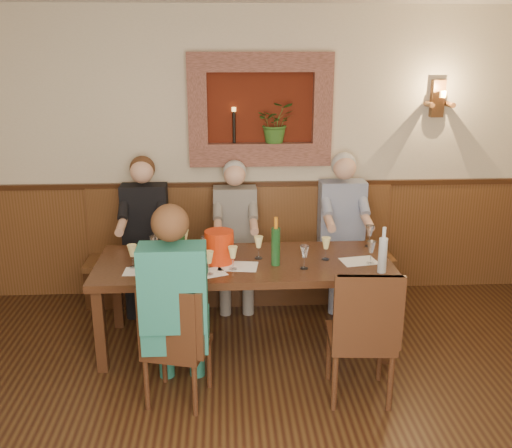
{
  "coord_description": "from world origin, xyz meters",
  "views": [
    {
      "loc": [
        -0.15,
        -2.5,
        2.43
      ],
      "look_at": [
        0.1,
        1.9,
        1.05
      ],
      "focal_mm": 40.0,
      "sensor_mm": 36.0,
      "label": 1
    }
  ],
  "objects": [
    {
      "name": "bench",
      "position": [
        0.0,
        2.79,
        0.33
      ],
      "size": [
        3.0,
        0.45,
        1.11
      ],
      "color": "#381E0F",
      "rests_on": "ground"
    },
    {
      "name": "tasting_sheet_a",
      "position": [
        -0.82,
        1.67,
        0.75
      ],
      "size": [
        0.26,
        0.19,
        0.0
      ],
      "primitive_type": "cube",
      "rotation": [
        0.0,
        0.0,
        -0.02
      ],
      "color": "white",
      "rests_on": "dining_table"
    },
    {
      "name": "wainscoting",
      "position": [
        0.0,
        -0.0,
        0.59
      ],
      "size": [
        6.02,
        6.02,
        1.15
      ],
      "color": "#553418",
      "rests_on": "ground"
    },
    {
      "name": "chair_near_right",
      "position": [
        0.79,
        1.04,
        0.29
      ],
      "size": [
        0.48,
        0.48,
        1.01
      ],
      "rotation": [
        0.0,
        0.0,
        -0.08
      ],
      "color": "black",
      "rests_on": "ground"
    },
    {
      "name": "wine_glass_7",
      "position": [
        0.67,
        1.85,
        0.85
      ],
      "size": [
        0.08,
        0.08,
        0.19
      ],
      "primitive_type": null,
      "color": "#F8ED94",
      "rests_on": "dining_table"
    },
    {
      "name": "person_bench_mid",
      "position": [
        -0.05,
        2.69,
        0.58
      ],
      "size": [
        0.41,
        0.5,
        1.4
      ],
      "color": "#5B5653",
      "rests_on": "ground"
    },
    {
      "name": "person_bench_right",
      "position": [
        0.99,
        2.69,
        0.61
      ],
      "size": [
        0.44,
        0.54,
        1.47
      ],
      "color": "navy",
      "rests_on": "ground"
    },
    {
      "name": "wall_niche",
      "position": [
        0.24,
        2.94,
        1.81
      ],
      "size": [
        1.36,
        0.3,
        1.06
      ],
      "color": "#4F180B",
      "rests_on": "ground"
    },
    {
      "name": "wine_bottle_green_a",
      "position": [
        0.25,
        1.75,
        0.91
      ],
      "size": [
        0.08,
        0.08,
        0.4
      ],
      "rotation": [
        0.0,
        0.0,
        0.17
      ],
      "color": "#19471E",
      "rests_on": "dining_table"
    },
    {
      "name": "person_bench_left",
      "position": [
        -0.92,
        2.69,
        0.6
      ],
      "size": [
        0.43,
        0.53,
        1.45
      ],
      "color": "black",
      "rests_on": "ground"
    },
    {
      "name": "wine_glass_6",
      "position": [
        0.47,
        1.66,
        0.85
      ],
      "size": [
        0.08,
        0.08,
        0.19
      ],
      "primitive_type": null,
      "color": "white",
      "rests_on": "dining_table"
    },
    {
      "name": "tasting_sheet_c",
      "position": [
        0.94,
        1.79,
        0.75
      ],
      "size": [
        0.32,
        0.25,
        0.0
      ],
      "primitive_type": "cube",
      "rotation": [
        0.0,
        0.0,
        0.17
      ],
      "color": "white",
      "rests_on": "dining_table"
    },
    {
      "name": "tasting_sheet_b",
      "position": [
        -0.05,
        1.73,
        0.75
      ],
      "size": [
        0.33,
        0.26,
        0.0
      ],
      "primitive_type": "cube",
      "rotation": [
        0.0,
        0.0,
        -0.14
      ],
      "color": "white",
      "rests_on": "dining_table"
    },
    {
      "name": "wine_bottle_green_b",
      "position": [
        -0.51,
        1.87,
        0.91
      ],
      "size": [
        0.09,
        0.09,
        0.38
      ],
      "rotation": [
        0.0,
        0.0,
        -0.28
      ],
      "color": "#19471E",
      "rests_on": "dining_table"
    },
    {
      "name": "wine_glass_10",
      "position": [
        1.11,
        2.15,
        0.85
      ],
      "size": [
        0.08,
        0.08,
        0.19
      ],
      "primitive_type": null,
      "color": "white",
      "rests_on": "dining_table"
    },
    {
      "name": "wine_glass_9",
      "position": [
        -0.28,
        1.57,
        0.85
      ],
      "size": [
        0.08,
        0.08,
        0.19
      ],
      "primitive_type": null,
      "color": "#F8ED94",
      "rests_on": "dining_table"
    },
    {
      "name": "spittoon_bucket",
      "position": [
        -0.2,
        1.83,
        0.88
      ],
      "size": [
        0.31,
        0.31,
        0.27
      ],
      "primitive_type": "cylinder",
      "rotation": [
        0.0,
        0.0,
        0.41
      ],
      "color": "red",
      "rests_on": "dining_table"
    },
    {
      "name": "tasting_sheet_d",
      "position": [
        -0.29,
        1.6,
        0.75
      ],
      "size": [
        0.32,
        0.28,
        0.0
      ],
      "primitive_type": "cube",
      "rotation": [
        0.0,
        0.0,
        0.4
      ],
      "color": "white",
      "rests_on": "dining_table"
    },
    {
      "name": "water_bottle",
      "position": [
        1.06,
        1.55,
        0.9
      ],
      "size": [
        0.08,
        0.08,
        0.37
      ],
      "rotation": [
        0.0,
        0.0,
        0.19
      ],
      "color": "silver",
      "rests_on": "dining_table"
    },
    {
      "name": "wine_glass_8",
      "position": [
        1.02,
        1.73,
        0.85
      ],
      "size": [
        0.08,
        0.08,
        0.19
      ],
      "primitive_type": null,
      "color": "white",
      "rests_on": "dining_table"
    },
    {
      "name": "person_chair_front",
      "position": [
        -0.5,
        1.07,
        0.62
      ],
      "size": [
        0.44,
        0.54,
        1.48
      ],
      "color": "#1C5062",
      "rests_on": "ground"
    },
    {
      "name": "room_shell",
      "position": [
        0.0,
        0.0,
        1.89
      ],
      "size": [
        6.04,
        6.04,
        2.82
      ],
      "color": "beige",
      "rests_on": "ground"
    },
    {
      "name": "wine_glass_3",
      "position": [
        -0.31,
        1.93,
        0.85
      ],
      "size": [
        0.08,
        0.08,
        0.19
      ],
      "primitive_type": null,
      "color": "white",
      "rests_on": "dining_table"
    },
    {
      "name": "dining_table",
      "position": [
        0.0,
        1.85,
        0.68
      ],
      "size": [
        2.4,
        0.9,
        0.75
      ],
      "color": "black",
      "rests_on": "ground"
    },
    {
      "name": "wine_glass_11",
      "position": [
        -0.5,
        2.12,
        0.85
      ],
      "size": [
        0.08,
        0.08,
        0.19
      ],
      "primitive_type": null,
      "color": "#F8ED94",
      "rests_on": "dining_table"
    },
    {
      "name": "wine_glass_4",
      "position": [
        -0.09,
        1.67,
        0.85
      ],
      "size": [
        0.08,
        0.08,
        0.19
      ],
      "primitive_type": null,
      "color": "#F8ED94",
      "rests_on": "dining_table"
    },
    {
      "name": "wine_glass_0",
      "position": [
        -0.88,
        1.76,
        0.85
      ],
      "size": [
        0.08,
        0.08,
        0.19
      ],
      "primitive_type": null,
      "color": "#F8ED94",
      "rests_on": "dining_table"
    },
    {
      "name": "wine_glass_5",
      "position": [
        0.12,
        1.9,
        0.85
      ],
      "size": [
        0.08,
        0.08,
        0.19
      ],
      "primitive_type": null,
      "color": "#F8ED94",
      "rests_on": "dining_table"
    },
    {
      "name": "wine_glass_2",
      "position": [
        -0.48,
        1.61,
        0.85
      ],
      "size": [
        0.08,
        0.08,
        0.19
      ],
      "primitive_type": null,
      "color": "#F8ED94",
      "rests_on": "dining_table"
    },
    {
      "name": "wine_glass_1",
      "position": [
        -0.73,
        1.96,
        0.85
      ],
      "size": [
        0.08,
        0.08,
        0.19
      ],
      "primitive_type": null,
      "color": "white",
      "rests_on": "dining_table"
    },
    {
      "name": "chair_near_left",
      "position": [
        -0.5,
        1.07,
        0.27
      ],
      "size": [
        0.5,
        0.5,
        0.92
      ],
      "rotation": [
        0.0,
        0.0,
        -0.26
      ],
      "color": "black",
      "rests_on": "ground"
    },
    {
      "name": "wall_sconce",
      "position": [
        1.9,
        2.93,
        1.94
      ],
      "size": [
        0.25,
        0.2,
        0.35
      ],
      "color": "#553418",
      "rests_on": "ground"
    }
  ]
}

